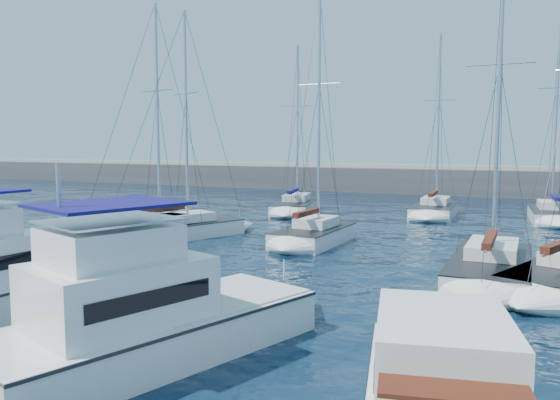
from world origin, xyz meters
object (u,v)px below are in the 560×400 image
at_px(sailboat_mid_a, 177,230).
at_px(sailboat_mid_b, 150,233).
at_px(sailboat_back_c, 552,214).
at_px(sailboat_mid_c, 314,235).
at_px(sailboat_mid_d, 491,267).
at_px(sailboat_back_a, 296,206).
at_px(sailboat_back_b, 435,210).
at_px(motor_yacht_stbd_inner, 144,318).

relative_size(sailboat_mid_a, sailboat_mid_b, 0.99).
xyz_separation_m(sailboat_mid_b, sailboat_back_c, (21.63, 20.55, 0.03)).
xyz_separation_m(sailboat_mid_a, sailboat_mid_c, (8.42, 1.92, 0.04)).
bearing_deg(sailboat_mid_c, sailboat_mid_d, -23.26).
relative_size(sailboat_back_a, sailboat_back_c, 0.91).
distance_m(sailboat_mid_d, sailboat_back_a, 25.43).
bearing_deg(sailboat_mid_b, sailboat_mid_c, 34.00).
relative_size(sailboat_mid_d, sailboat_back_c, 0.91).
distance_m(sailboat_back_a, sailboat_back_b, 11.69).
distance_m(sailboat_mid_b, sailboat_back_a, 17.62).
relative_size(sailboat_mid_c, sailboat_back_b, 0.98).
relative_size(sailboat_mid_b, sailboat_mid_d, 0.98).
height_order(sailboat_back_a, sailboat_back_c, sailboat_back_c).
bearing_deg(motor_yacht_stbd_inner, sailboat_mid_b, 146.44).
xyz_separation_m(sailboat_mid_b, sailboat_back_a, (1.56, 17.56, 0.00)).
distance_m(motor_yacht_stbd_inner, sailboat_back_c, 36.32).
xyz_separation_m(sailboat_mid_d, sailboat_back_b, (-6.22, 20.80, 0.01)).
relative_size(motor_yacht_stbd_inner, sailboat_mid_b, 0.68).
height_order(sailboat_mid_a, sailboat_mid_b, sailboat_mid_b).
distance_m(sailboat_mid_a, sailboat_mid_c, 8.63).
relative_size(sailboat_mid_b, sailboat_back_b, 0.95).
bearing_deg(sailboat_back_c, sailboat_mid_a, -143.72).
height_order(sailboat_back_b, sailboat_back_c, sailboat_back_c).
xyz_separation_m(sailboat_mid_a, sailboat_back_a, (0.91, 15.73, 0.01)).
bearing_deg(sailboat_back_a, sailboat_back_c, -6.33).
height_order(motor_yacht_stbd_inner, sailboat_mid_b, sailboat_mid_b).
distance_m(motor_yacht_stbd_inner, sailboat_mid_b, 18.60).
relative_size(sailboat_mid_c, sailboat_back_c, 0.92).
xyz_separation_m(sailboat_mid_b, sailboat_back_b, (12.98, 20.04, 0.01)).
bearing_deg(motor_yacht_stbd_inner, sailboat_mid_c, 115.65).
relative_size(motor_yacht_stbd_inner, sailboat_mid_c, 0.66).
xyz_separation_m(sailboat_back_a, sailboat_back_c, (20.07, 2.99, 0.03)).
xyz_separation_m(sailboat_mid_c, sailboat_mid_d, (10.13, -4.51, -0.03)).
bearing_deg(sailboat_back_b, sailboat_mid_b, -126.08).
bearing_deg(sailboat_mid_c, sailboat_back_b, 77.22).
height_order(sailboat_mid_b, sailboat_back_a, sailboat_back_a).
bearing_deg(sailboat_mid_a, sailboat_mid_c, 32.65).
bearing_deg(motor_yacht_stbd_inner, sailboat_mid_d, 78.61).
bearing_deg(sailboat_back_c, sailboat_mid_b, -141.94).
height_order(sailboat_mid_a, sailboat_back_a, sailboat_back_a).
distance_m(sailboat_mid_a, sailboat_back_a, 15.76).
bearing_deg(sailboat_mid_b, sailboat_back_a, 96.51).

